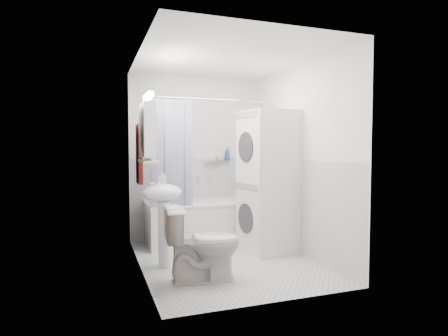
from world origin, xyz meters
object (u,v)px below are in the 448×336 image
object	(u,v)px
toilet	(203,244)
sink	(163,206)
bathtub	(202,220)
washer_dryer	(269,181)

from	to	relation	value
toilet	sink	bearing A→B (deg)	33.57
sink	toilet	size ratio (longest dim) A/B	1.36
bathtub	toilet	xyz separation A→B (m)	(-0.41, -1.48, 0.05)
toilet	washer_dryer	bearing A→B (deg)	-50.05
bathtub	sink	world-z (taller)	sink
washer_dryer	bathtub	bearing A→B (deg)	130.82
sink	washer_dryer	distance (m)	1.46
sink	washer_dryer	bearing A→B (deg)	9.10
bathtub	washer_dryer	bearing A→B (deg)	-44.29
bathtub	washer_dryer	world-z (taller)	washer_dryer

